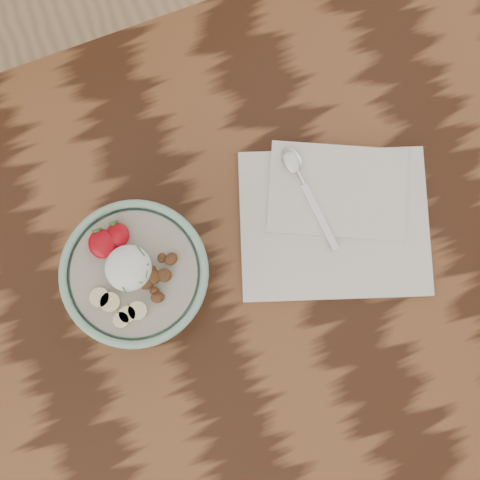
% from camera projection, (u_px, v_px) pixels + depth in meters
% --- Properties ---
extents(table, '(1.60, 0.90, 0.75)m').
position_uv_depth(table, '(200.00, 319.00, 1.04)').
color(table, '#33190C').
rests_on(table, ground).
extents(breakfast_bowl, '(0.19, 0.19, 0.13)m').
position_uv_depth(breakfast_bowl, '(138.00, 276.00, 0.89)').
color(breakfast_bowl, '#86B49C').
rests_on(breakfast_bowl, table).
extents(napkin, '(0.33, 0.30, 0.02)m').
position_uv_depth(napkin, '(335.00, 216.00, 0.97)').
color(napkin, white).
rests_on(napkin, table).
extents(spoon, '(0.03, 0.17, 0.01)m').
position_uv_depth(spoon, '(299.00, 174.00, 0.96)').
color(spoon, silver).
rests_on(spoon, napkin).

